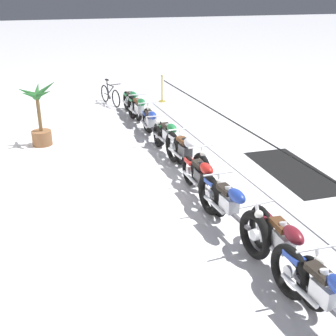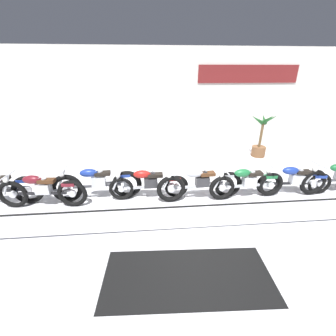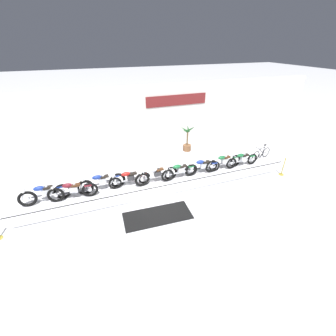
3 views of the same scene
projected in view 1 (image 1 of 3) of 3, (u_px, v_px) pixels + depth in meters
The scene contains 15 objects.
ground_plane at pixel (205, 170), 10.30m from camera, with size 120.00×120.00×0.00m, color silver.
motorcycle_blue_0 at pixel (327, 300), 5.27m from camera, with size 2.30×0.62×0.98m.
motorcycle_maroon_1 at pixel (285, 247), 6.37m from camera, with size 2.29×0.62×0.96m.
motorcycle_blue_2 at pixel (230, 209), 7.47m from camera, with size 2.41×0.62×0.99m.
motorcycle_red_3 at pixel (203, 179), 8.72m from camera, with size 2.20×0.62×0.91m.
motorcycle_silver_4 at pixel (186, 154), 9.98m from camera, with size 2.40×0.62×0.97m.
motorcycle_green_5 at pixel (169, 138), 11.14m from camera, with size 2.16×0.62×0.94m.
motorcycle_blue_6 at pixel (151, 123), 12.36m from camera, with size 2.17×0.62×0.91m.
motorcycle_green_7 at pixel (140, 111), 13.55m from camera, with size 2.46×0.62×0.97m.
motorcycle_green_8 at pixel (132, 103), 14.65m from camera, with size 2.20×0.62×0.93m.
bicycle at pixel (110, 95), 16.12m from camera, with size 1.65×0.55×0.94m.
potted_palm_left_of_row at pixel (40, 120), 11.73m from camera, with size 1.10×1.11×1.85m.
stanchion_far_left at pixel (283, 157), 9.04m from camera, with size 13.66×0.28×1.05m.
stanchion_mid_left at pixel (162, 93), 16.54m from camera, with size 0.28×0.28×1.05m.
floor_banner at pixel (293, 171), 10.26m from camera, with size 2.95×1.28×0.01m, color black.
Camera 1 is at (-8.66, 3.93, 4.07)m, focal length 45.00 mm.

